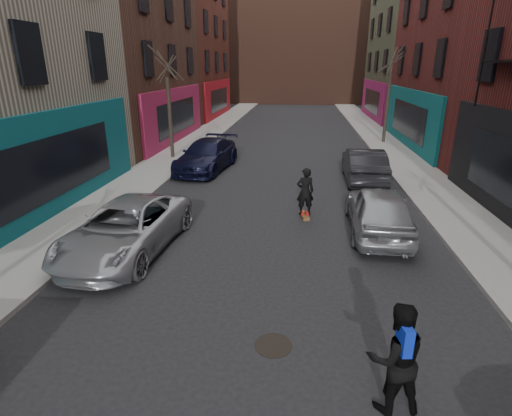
% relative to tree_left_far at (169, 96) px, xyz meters
% --- Properties ---
extents(sidewalk_left, '(2.50, 84.00, 0.13)m').
position_rel_tree_left_far_xyz_m(sidewalk_left, '(-0.05, 12.00, -3.31)').
color(sidewalk_left, gray).
rests_on(sidewalk_left, ground).
extents(sidewalk_right, '(2.50, 84.00, 0.13)m').
position_rel_tree_left_far_xyz_m(sidewalk_right, '(12.45, 12.00, -3.31)').
color(sidewalk_right, gray).
rests_on(sidewalk_right, ground).
extents(building_far, '(40.00, 10.00, 14.00)m').
position_rel_tree_left_far_xyz_m(building_far, '(6.20, 38.00, 3.62)').
color(building_far, '#47281E').
rests_on(building_far, ground).
extents(tree_left_far, '(2.00, 2.00, 6.50)m').
position_rel_tree_left_far_xyz_m(tree_left_far, '(0.00, 0.00, 0.00)').
color(tree_left_far, black).
rests_on(tree_left_far, sidewalk_left).
extents(tree_right_far, '(2.00, 2.00, 6.80)m').
position_rel_tree_left_far_xyz_m(tree_right_far, '(12.40, 6.00, 0.15)').
color(tree_right_far, black).
rests_on(tree_right_far, sidewalk_right).
extents(parked_left_far, '(2.64, 5.10, 1.37)m').
position_rel_tree_left_far_xyz_m(parked_left_far, '(2.31, -11.40, -2.69)').
color(parked_left_far, '#93959B').
rests_on(parked_left_far, ground).
extents(parked_left_end, '(2.70, 5.24, 1.46)m').
position_rel_tree_left_far_xyz_m(parked_left_end, '(2.43, -2.17, -2.65)').
color(parked_left_end, black).
rests_on(parked_left_end, ground).
extents(parked_right_far, '(1.91, 4.40, 1.48)m').
position_rel_tree_left_far_xyz_m(parked_right_far, '(9.40, -9.28, -2.64)').
color(parked_right_far, gray).
rests_on(parked_right_far, ground).
extents(parked_right_end, '(1.60, 4.48, 1.47)m').
position_rel_tree_left_far_xyz_m(parked_right_end, '(9.78, -3.40, -2.64)').
color(parked_right_end, black).
rests_on(parked_right_end, ground).
extents(skateboard, '(0.38, 0.83, 0.10)m').
position_rel_tree_left_far_xyz_m(skateboard, '(7.18, -8.19, -3.33)').
color(skateboard, brown).
rests_on(skateboard, ground).
extents(skateboarder, '(0.66, 0.50, 1.62)m').
position_rel_tree_left_far_xyz_m(skateboarder, '(7.18, -8.19, -2.47)').
color(skateboarder, black).
rests_on(skateboarder, skateboard).
extents(pedestrian, '(0.97, 0.81, 1.78)m').
position_rel_tree_left_far_xyz_m(pedestrian, '(8.44, -16.13, -2.48)').
color(pedestrian, black).
rests_on(pedestrian, ground).
extents(manhole, '(0.90, 0.90, 0.01)m').
position_rel_tree_left_far_xyz_m(manhole, '(6.60, -14.94, -3.37)').
color(manhole, black).
rests_on(manhole, ground).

